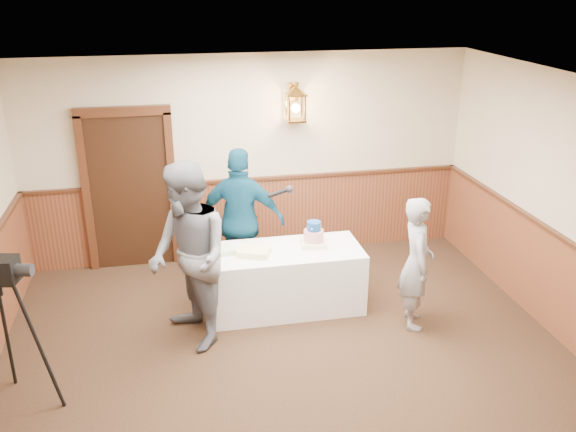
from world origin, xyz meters
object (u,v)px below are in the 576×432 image
at_px(interviewer, 189,257).
at_px(assistant_p, 241,220).
at_px(tv_camera_rig, 10,343).
at_px(tiered_cake, 314,236).
at_px(sheet_cake_yellow, 254,252).
at_px(baker, 416,263).
at_px(display_table, 285,279).
at_px(sheet_cake_green, 222,251).

bearing_deg(interviewer, assistant_p, 129.35).
relative_size(assistant_p, tv_camera_rig, 1.20).
relative_size(tiered_cake, sheet_cake_yellow, 0.91).
height_order(tiered_cake, baker, baker).
height_order(sheet_cake_yellow, baker, baker).
bearing_deg(assistant_p, tv_camera_rig, 56.36).
distance_m(baker, assistant_p, 2.19).
distance_m(sheet_cake_yellow, tv_camera_rig, 2.68).
relative_size(display_table, interviewer, 0.89).
relative_size(baker, assistant_p, 0.84).
bearing_deg(sheet_cake_green, assistant_p, 62.00).
bearing_deg(tv_camera_rig, display_table, 36.76).
relative_size(sheet_cake_green, interviewer, 0.14).
xyz_separation_m(sheet_cake_yellow, interviewer, (-0.75, -0.46, 0.22)).
xyz_separation_m(sheet_cake_green, assistant_p, (0.30, 0.56, 0.13)).
height_order(interviewer, baker, interviewer).
bearing_deg(interviewer, sheet_cake_yellow, 102.41).
xyz_separation_m(tiered_cake, tv_camera_rig, (-3.10, -1.37, -0.19)).
bearing_deg(tv_camera_rig, tiered_cake, 35.11).
xyz_separation_m(display_table, assistant_p, (-0.42, 0.61, 0.53)).
distance_m(interviewer, tv_camera_rig, 1.84).
relative_size(display_table, assistant_p, 0.99).
bearing_deg(display_table, sheet_cake_green, 175.99).
xyz_separation_m(sheet_cake_green, baker, (2.07, -0.70, -0.02)).
relative_size(tiered_cake, assistant_p, 0.18).
bearing_deg(sheet_cake_green, display_table, -4.01).
relative_size(sheet_cake_yellow, assistant_p, 0.19).
bearing_deg(baker, tv_camera_rig, 111.48).
bearing_deg(tiered_cake, interviewer, -158.14).
height_order(display_table, sheet_cake_yellow, sheet_cake_yellow).
height_order(interviewer, tv_camera_rig, interviewer).
bearing_deg(sheet_cake_yellow, baker, -18.94).
bearing_deg(assistant_p, interviewer, 75.58).
relative_size(tiered_cake, tv_camera_rig, 0.21).
distance_m(tiered_cake, interviewer, 1.59).
xyz_separation_m(tiered_cake, interviewer, (-1.47, -0.59, 0.14)).
bearing_deg(baker, tiered_cake, 66.66).
bearing_deg(interviewer, display_table, 95.91).
xyz_separation_m(sheet_cake_yellow, sheet_cake_green, (-0.36, 0.11, -0.00)).
xyz_separation_m(sheet_cake_yellow, tv_camera_rig, (-2.38, -1.24, -0.11)).
xyz_separation_m(tiered_cake, baker, (0.99, -0.72, -0.10)).
relative_size(sheet_cake_green, assistant_p, 0.15).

